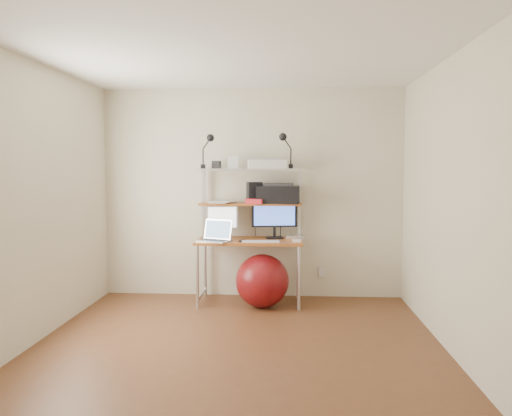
{
  "coord_description": "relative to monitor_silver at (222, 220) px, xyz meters",
  "views": [
    {
      "loc": [
        0.44,
        -4.2,
        1.56
      ],
      "look_at": [
        0.09,
        1.15,
        1.13
      ],
      "focal_mm": 35.0,
      "sensor_mm": 36.0,
      "label": 1
    }
  ],
  "objects": [
    {
      "name": "box_grey",
      "position": [
        -0.07,
        0.06,
        0.64
      ],
      "size": [
        0.11,
        0.11,
        0.09
      ],
      "primitive_type": "cube",
      "rotation": [
        0.0,
        0.0,
        -0.2
      ],
      "color": "#2A2A2D",
      "rests_on": "top_shelf"
    },
    {
      "name": "clip_lamp_right",
      "position": [
        0.72,
        -0.03,
        0.89
      ],
      "size": [
        0.16,
        0.09,
        0.4
      ],
      "color": "black",
      "rests_on": "top_shelf"
    },
    {
      "name": "box_white",
      "position": [
        0.13,
        0.01,
        0.67
      ],
      "size": [
        0.13,
        0.12,
        0.14
      ],
      "primitive_type": "cube",
      "rotation": [
        0.0,
        0.0,
        0.12
      ],
      "color": "silver",
      "rests_on": "top_shelf"
    },
    {
      "name": "paper_stack",
      "position": [
        -0.03,
        0.0,
        0.21
      ],
      "size": [
        0.38,
        0.4,
        0.02
      ],
      "color": "white",
      "rests_on": "mid_shelf"
    },
    {
      "name": "mac_mini",
      "position": [
        0.87,
        0.0,
        -0.19
      ],
      "size": [
        0.25,
        0.25,
        0.04
      ],
      "primitive_type": "cube",
      "rotation": [
        0.0,
        0.0,
        -0.25
      ],
      "color": "silver",
      "rests_on": "desktop"
    },
    {
      "name": "computer_desk",
      "position": [
        0.33,
        -0.06,
        0.0
      ],
      "size": [
        1.2,
        0.6,
        1.57
      ],
      "color": "#AB6121",
      "rests_on": "ground"
    },
    {
      "name": "wall_outlet",
      "position": [
        1.18,
        0.22,
        -0.65
      ],
      "size": [
        0.08,
        0.01,
        0.12
      ],
      "primitive_type": "cube",
      "color": "silver",
      "rests_on": "room"
    },
    {
      "name": "room",
      "position": [
        0.33,
        -1.57,
        0.3
      ],
      "size": [
        3.6,
        3.6,
        3.6
      ],
      "color": "brown",
      "rests_on": "ground"
    },
    {
      "name": "exercise_ball",
      "position": [
        0.48,
        -0.29,
        -0.66
      ],
      "size": [
        0.6,
        0.6,
        0.6
      ],
      "primitive_type": "sphere",
      "color": "maroon",
      "rests_on": "floor"
    },
    {
      "name": "laptop",
      "position": [
        -0.04,
        -0.26,
        -0.16
      ],
      "size": [
        0.42,
        0.38,
        0.3
      ],
      "rotation": [
        0.0,
        0.0,
        -0.38
      ],
      "color": "silver",
      "rests_on": "desktop"
    },
    {
      "name": "monitor_silver",
      "position": [
        0.0,
        0.0,
        0.0
      ],
      "size": [
        0.36,
        0.15,
        0.41
      ],
      "rotation": [
        0.0,
        0.0,
        0.16
      ],
      "color": "#B9B9BE",
      "rests_on": "desktop"
    },
    {
      "name": "scanner",
      "position": [
        0.52,
        -0.02,
        0.65
      ],
      "size": [
        0.47,
        0.34,
        0.11
      ],
      "rotation": [
        0.0,
        0.0,
        0.15
      ],
      "color": "silver",
      "rests_on": "top_shelf"
    },
    {
      "name": "keyboard",
      "position": [
        0.47,
        -0.3,
        -0.21
      ],
      "size": [
        0.42,
        0.14,
        0.01
      ],
      "primitive_type": "cube",
      "rotation": [
        0.0,
        0.0,
        0.04
      ],
      "color": "silver",
      "rests_on": "desktop"
    },
    {
      "name": "mouse",
      "position": [
        0.86,
        -0.28,
        -0.2
      ],
      "size": [
        0.1,
        0.06,
        0.03
      ],
      "primitive_type": "cube",
      "rotation": [
        0.0,
        0.0,
        -0.03
      ],
      "color": "silver",
      "rests_on": "desktop"
    },
    {
      "name": "phone",
      "position": [
        0.26,
        -0.27,
        -0.21
      ],
      "size": [
        0.08,
        0.13,
        0.01
      ],
      "primitive_type": "cube",
      "rotation": [
        0.0,
        0.0,
        0.07
      ],
      "color": "black",
      "rests_on": "desktop"
    },
    {
      "name": "monitor_black",
      "position": [
        0.61,
        -0.0,
        0.05
      ],
      "size": [
        0.53,
        0.18,
        0.53
      ],
      "rotation": [
        0.0,
        0.0,
        0.16
      ],
      "color": "black",
      "rests_on": "desktop"
    },
    {
      "name": "printer",
      "position": [
        0.65,
        -0.0,
        0.3
      ],
      "size": [
        0.5,
        0.36,
        0.23
      ],
      "rotation": [
        0.0,
        0.0,
        -0.05
      ],
      "color": "black",
      "rests_on": "mid_shelf"
    },
    {
      "name": "clip_lamp_left",
      "position": [
        -0.14,
        -0.08,
        0.88
      ],
      "size": [
        0.16,
        0.09,
        0.39
      ],
      "color": "black",
      "rests_on": "top_shelf"
    },
    {
      "name": "nas_cube",
      "position": [
        0.37,
        0.03,
        0.32
      ],
      "size": [
        0.2,
        0.2,
        0.24
      ],
      "primitive_type": "cube",
      "rotation": [
        0.0,
        0.0,
        0.27
      ],
      "color": "black",
      "rests_on": "mid_shelf"
    },
    {
      "name": "red_box",
      "position": [
        0.39,
        -0.1,
        0.22
      ],
      "size": [
        0.23,
        0.19,
        0.06
      ],
      "primitive_type": "cube",
      "rotation": [
        0.0,
        0.0,
        -0.3
      ],
      "color": "red",
      "rests_on": "mid_shelf"
    }
  ]
}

